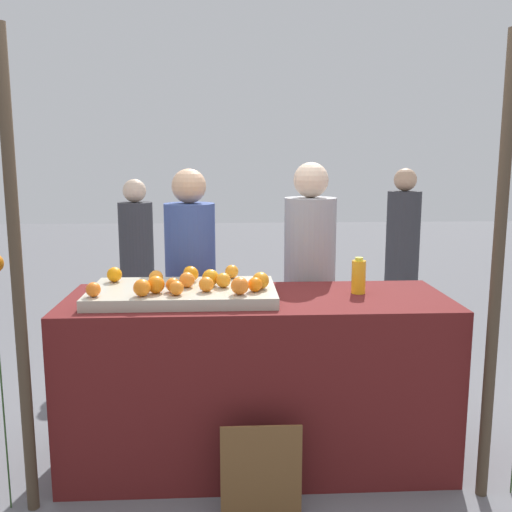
{
  "coord_description": "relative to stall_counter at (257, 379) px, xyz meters",
  "views": [
    {
      "loc": [
        -0.16,
        -3.01,
        1.69
      ],
      "look_at": [
        0.0,
        0.15,
        1.14
      ],
      "focal_mm": 40.1,
      "sensor_mm": 36.0,
      "label": 1
    }
  ],
  "objects": [
    {
      "name": "orange_13",
      "position": [
        -0.59,
        -0.2,
        0.58
      ],
      "size": [
        0.09,
        0.09,
        0.09
      ],
      "primitive_type": "sphere",
      "color": "orange",
      "rests_on": "orange_tray"
    },
    {
      "name": "vendor_left",
      "position": [
        -0.4,
        0.63,
        0.28
      ],
      "size": [
        0.33,
        0.33,
        1.62
      ],
      "color": "#384C8C",
      "rests_on": "ground_plane"
    },
    {
      "name": "orange_12",
      "position": [
        -0.38,
        -0.01,
        0.57
      ],
      "size": [
        0.08,
        0.08,
        0.08
      ],
      "primitive_type": "sphere",
      "color": "orange",
      "rests_on": "orange_tray"
    },
    {
      "name": "juice_bottle",
      "position": [
        0.57,
        0.06,
        0.57
      ],
      "size": [
        0.08,
        0.08,
        0.2
      ],
      "color": "#F9AB1C",
      "rests_on": "stall_counter"
    },
    {
      "name": "canopy_post_left",
      "position": [
        -1.12,
        -0.41,
        0.66
      ],
      "size": [
        0.06,
        0.06,
        2.26
      ],
      "primitive_type": "cylinder",
      "color": "#473828",
      "rests_on": "ground_plane"
    },
    {
      "name": "orange_9",
      "position": [
        -0.37,
        0.13,
        0.58
      ],
      "size": [
        0.09,
        0.09,
        0.09
      ],
      "primitive_type": "sphere",
      "color": "orange",
      "rests_on": "orange_tray"
    },
    {
      "name": "orange_7",
      "position": [
        -0.44,
        -0.11,
        0.57
      ],
      "size": [
        0.07,
        0.07,
        0.07
      ],
      "primitive_type": "sphere",
      "color": "orange",
      "rests_on": "orange_tray"
    },
    {
      "name": "orange_4",
      "position": [
        -0.53,
        -0.14,
        0.58
      ],
      "size": [
        0.09,
        0.09,
        0.09
      ],
      "primitive_type": "sphere",
      "color": "orange",
      "rests_on": "orange_tray"
    },
    {
      "name": "orange_14",
      "position": [
        -0.14,
        0.22,
        0.57
      ],
      "size": [
        0.08,
        0.08,
        0.08
      ],
      "primitive_type": "sphere",
      "color": "orange",
      "rests_on": "orange_tray"
    },
    {
      "name": "orange_15",
      "position": [
        -0.42,
        -0.19,
        0.57
      ],
      "size": [
        0.07,
        0.07,
        0.07
      ],
      "primitive_type": "sphere",
      "color": "orange",
      "rests_on": "orange_tray"
    },
    {
      "name": "vendor_right",
      "position": [
        0.37,
        0.62,
        0.3
      ],
      "size": [
        0.33,
        0.33,
        1.66
      ],
      "color": "#99999E",
      "rests_on": "ground_plane"
    },
    {
      "name": "orange_11",
      "position": [
        -0.1,
        -0.19,
        0.58
      ],
      "size": [
        0.09,
        0.09,
        0.09
      ],
      "primitive_type": "sphere",
      "color": "orange",
      "rests_on": "orange_tray"
    },
    {
      "name": "orange_5",
      "position": [
        -0.18,
        -0.02,
        0.57
      ],
      "size": [
        0.08,
        0.08,
        0.08
      ],
      "primitive_type": "sphere",
      "color": "orange",
      "rests_on": "orange_tray"
    },
    {
      "name": "orange_tray",
      "position": [
        -0.4,
        -0.01,
        0.5
      ],
      "size": [
        0.99,
        0.56,
        0.06
      ],
      "primitive_type": "cube",
      "color": "#B2AD99",
      "rests_on": "stall_counter"
    },
    {
      "name": "stall_counter",
      "position": [
        0.0,
        0.0,
        0.0
      ],
      "size": [
        2.08,
        0.75,
        0.94
      ],
      "primitive_type": "cube",
      "color": "#5B1919",
      "rests_on": "ground_plane"
    },
    {
      "name": "orange_8",
      "position": [
        0.01,
        -0.06,
        0.58
      ],
      "size": [
        0.09,
        0.09,
        0.09
      ],
      "primitive_type": "sphere",
      "color": "orange",
      "rests_on": "orange_tray"
    },
    {
      "name": "orange_6",
      "position": [
        -0.25,
        0.02,
        0.58
      ],
      "size": [
        0.09,
        0.09,
        0.09
      ],
      "primitive_type": "sphere",
      "color": "orange",
      "rests_on": "orange_tray"
    },
    {
      "name": "orange_16",
      "position": [
        -0.27,
        -0.12,
        0.57
      ],
      "size": [
        0.08,
        0.08,
        0.08
      ],
      "primitive_type": "sphere",
      "color": "orange",
      "rests_on": "orange_tray"
    },
    {
      "name": "orange_3",
      "position": [
        -0.55,
        0.07,
        0.57
      ],
      "size": [
        0.08,
        0.08,
        0.08
      ],
      "primitive_type": "sphere",
      "color": "orange",
      "rests_on": "orange_tray"
    },
    {
      "name": "crowd_person_1",
      "position": [
        1.53,
        2.34,
        0.27
      ],
      "size": [
        0.32,
        0.32,
        1.59
      ],
      "color": "#333338",
      "rests_on": "ground_plane"
    },
    {
      "name": "ground_plane",
      "position": [
        0.0,
        0.0,
        -0.47
      ],
      "size": [
        24.0,
        24.0,
        0.0
      ],
      "primitive_type": "plane",
      "color": "slate"
    },
    {
      "name": "orange_10",
      "position": [
        -0.83,
        -0.2,
        0.57
      ],
      "size": [
        0.07,
        0.07,
        0.07
      ],
      "primitive_type": "sphere",
      "color": "orange",
      "rests_on": "orange_tray"
    },
    {
      "name": "crowd_person_0",
      "position": [
        -0.97,
        2.05,
        0.23
      ],
      "size": [
        0.3,
        0.3,
        1.51
      ],
      "color": "#333338",
      "rests_on": "ground_plane"
    },
    {
      "name": "orange_2",
      "position": [
        -0.02,
        -0.13,
        0.57
      ],
      "size": [
        0.08,
        0.08,
        0.08
      ],
      "primitive_type": "sphere",
      "color": "orange",
      "rests_on": "orange_tray"
    },
    {
      "name": "orange_1",
      "position": [
        -0.79,
        0.15,
        0.57
      ],
      "size": [
        0.08,
        0.08,
        0.08
      ],
      "primitive_type": "sphere",
      "color": "orange",
      "rests_on": "orange_tray"
    },
    {
      "name": "chalkboard_sign",
      "position": [
        -0.01,
        -0.52,
        -0.25
      ],
      "size": [
        0.39,
        0.03,
        0.47
      ],
      "color": "brown",
      "rests_on": "ground_plane"
    },
    {
      "name": "canopy_post_right",
      "position": [
        1.12,
        -0.41,
        0.66
      ],
      "size": [
        0.06,
        0.06,
        2.26
      ],
      "primitive_type": "cylinder",
      "color": "#473828",
      "rests_on": "ground_plane"
    },
    {
      "name": "orange_0",
      "position": [
        -0.38,
        0.21,
        0.57
      ],
      "size": [
        0.07,
        0.07,
        0.07
      ],
      "primitive_type": "sphere",
      "color": "orange",
      "rests_on": "orange_tray"
    }
  ]
}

